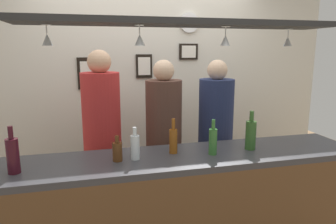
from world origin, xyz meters
name	(u,v)px	position (x,y,z in m)	size (l,w,h in m)	color
back_wall	(147,90)	(0.00, 1.10, 1.30)	(4.40, 0.06, 2.60)	silver
bar_counter	(189,206)	(0.00, -0.50, 0.68)	(2.70, 0.55, 1.01)	#38383D
overhead_glass_rack	(182,23)	(0.00, -0.30, 1.94)	(2.20, 0.36, 0.04)	black
hanging_wineglass_far_left	(47,39)	(-0.88, -0.23, 1.83)	(0.07, 0.07, 0.13)	silver
hanging_wineglass_left	(140,39)	(-0.30, -0.35, 1.83)	(0.07, 0.07, 0.13)	silver
hanging_wineglass_center_left	(225,40)	(0.29, -0.37, 1.83)	(0.07, 0.07, 0.13)	silver
hanging_wineglass_center	(288,41)	(0.88, -0.23, 1.83)	(0.07, 0.07, 0.13)	silver
person_left_red_shirt	(102,128)	(-0.55, 0.37, 1.06)	(0.34, 0.34, 1.76)	#2D334C
person_middle_brown_shirt	(164,130)	(0.03, 0.37, 1.01)	(0.34, 0.34, 1.67)	#2D334C
person_right_navy_shirt	(216,127)	(0.56, 0.37, 1.00)	(0.34, 0.34, 1.66)	#2D334C
bottle_wine_dark_red	(13,155)	(-1.11, -0.41, 1.12)	(0.08, 0.08, 0.30)	#380F19
bottle_beer_amber_tall	(173,140)	(-0.06, -0.29, 1.11)	(0.06, 0.06, 0.26)	brown
bottle_champagne_green	(251,134)	(0.54, -0.34, 1.12)	(0.08, 0.08, 0.30)	#2D5623
bottle_beer_brown_stubby	(117,151)	(-0.47, -0.35, 1.08)	(0.07, 0.07, 0.18)	#512D14
bottle_soda_clear	(135,147)	(-0.35, -0.35, 1.10)	(0.06, 0.06, 0.23)	silver
bottle_beer_green_import	(213,141)	(0.21, -0.39, 1.11)	(0.06, 0.06, 0.26)	#336B2D
picture_frame_upper_small	(189,52)	(0.49, 1.06, 1.73)	(0.22, 0.02, 0.18)	black
picture_frame_crest	(144,66)	(-0.04, 1.06, 1.58)	(0.18, 0.02, 0.26)	black
picture_frame_caricature	(90,73)	(-0.63, 1.06, 1.51)	(0.26, 0.02, 0.34)	black
wall_clock	(189,23)	(0.49, 1.05, 2.05)	(0.22, 0.22, 0.03)	white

